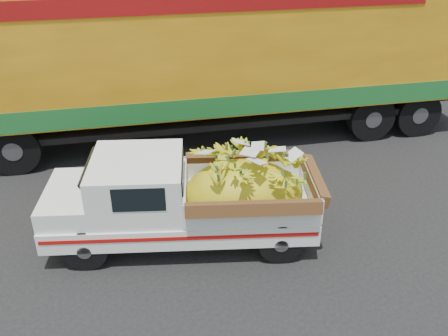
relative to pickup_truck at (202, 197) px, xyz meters
name	(u,v)px	position (x,y,z in m)	size (l,w,h in m)	color
ground	(206,244)	(-0.01, -0.20, -0.82)	(100.00, 100.00, 0.00)	black
curb	(131,105)	(-0.01, 6.33, -0.74)	(60.00, 0.25, 0.15)	gray
sidewalk	(118,82)	(-0.01, 8.43, -0.75)	(60.00, 4.00, 0.14)	gray
pickup_truck	(202,197)	(0.00, 0.00, 0.00)	(4.62, 2.79, 1.53)	black
semi_trailer	(218,49)	(1.68, 3.87, 1.30)	(12.06, 4.22, 3.80)	black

